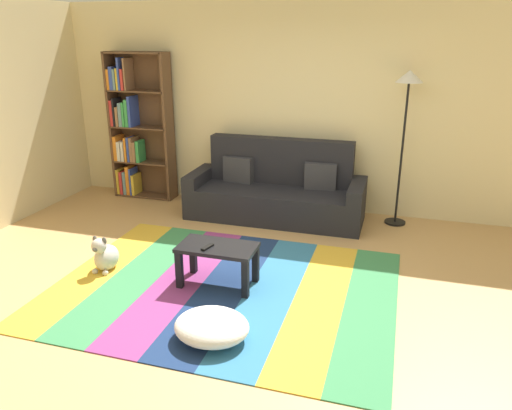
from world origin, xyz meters
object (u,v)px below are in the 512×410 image
at_px(coffee_table, 218,254).
at_px(standing_lamp, 407,98).
at_px(tv_remote, 207,247).
at_px(bookshelf, 134,130).
at_px(pouf, 212,327).
at_px(dog, 105,256).
at_px(couch, 276,192).

height_order(coffee_table, standing_lamp, standing_lamp).
bearing_deg(tv_remote, bookshelf, 145.26).
distance_m(coffee_table, standing_lamp, 2.96).
bearing_deg(bookshelf, pouf, -52.44).
bearing_deg(bookshelf, dog, -68.40).
bearing_deg(couch, pouf, -85.79).
xyz_separation_m(bookshelf, dog, (0.91, -2.29, -0.81)).
relative_size(bookshelf, standing_lamp, 1.09).
relative_size(dog, standing_lamp, 0.21).
distance_m(bookshelf, tv_remote, 3.15).
bearing_deg(pouf, couch, 94.21).
bearing_deg(tv_remote, coffee_table, 62.29).
xyz_separation_m(coffee_table, tv_remote, (-0.07, -0.08, 0.09)).
distance_m(couch, tv_remote, 2.05).
xyz_separation_m(bookshelf, standing_lamp, (3.70, -0.08, 0.60)).
distance_m(dog, standing_lamp, 3.83).
xyz_separation_m(coffee_table, standing_lamp, (1.58, 2.17, 1.25)).
height_order(couch, pouf, couch).
bearing_deg(standing_lamp, coffee_table, -126.13).
height_order(bookshelf, coffee_table, bookshelf).
xyz_separation_m(couch, pouf, (0.21, -2.82, -0.22)).
distance_m(coffee_table, dog, 1.22).
distance_m(bookshelf, coffee_table, 3.15).
bearing_deg(standing_lamp, pouf, -113.44).
relative_size(couch, coffee_table, 3.08).
relative_size(bookshelf, dog, 5.17).
bearing_deg(standing_lamp, bookshelf, 178.71).
xyz_separation_m(couch, bookshelf, (-2.18, 0.29, 0.64)).
xyz_separation_m(dog, tv_remote, (1.14, -0.04, 0.26)).
distance_m(pouf, standing_lamp, 3.60).
xyz_separation_m(couch, dog, (-1.27, -2.00, -0.18)).
bearing_deg(dog, bookshelf, 111.60).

